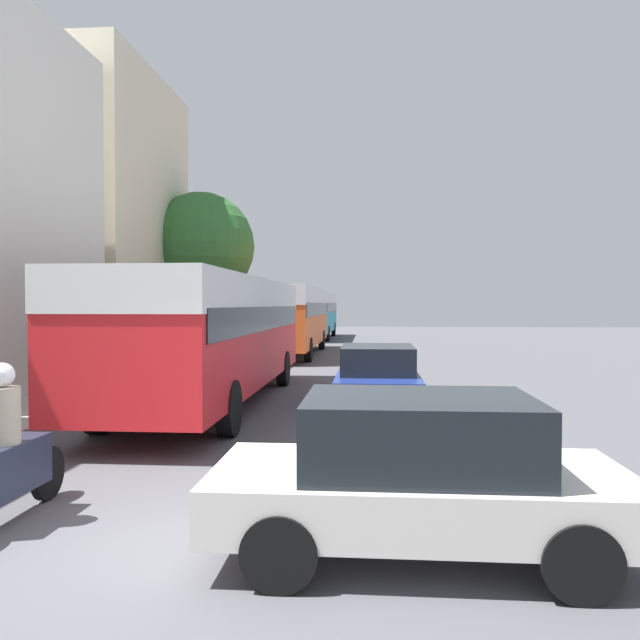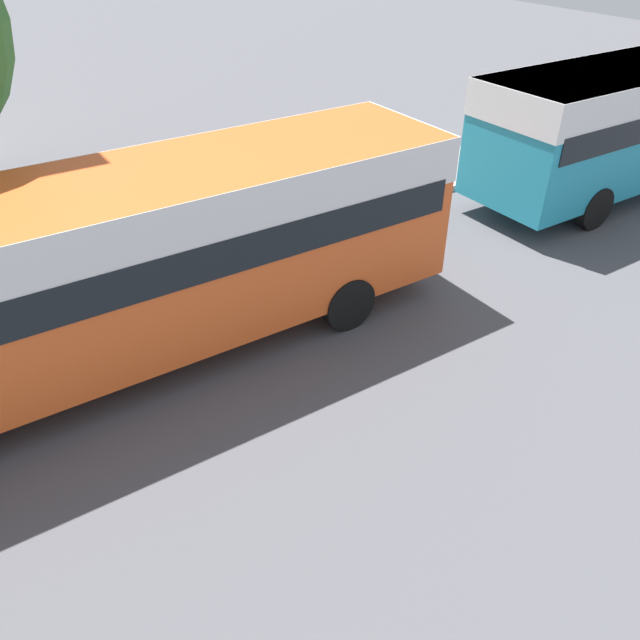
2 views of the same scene
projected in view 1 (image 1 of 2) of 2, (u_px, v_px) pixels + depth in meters
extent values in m
plane|color=#515156|center=(161.00, 545.00, 6.05)|extent=(120.00, 120.00, 0.00)
cube|color=beige|center=(77.00, 221.00, 24.41)|extent=(6.47, 8.11, 11.25)
cube|color=red|center=(212.00, 331.00, 14.52)|extent=(2.59, 11.12, 2.43)
cube|color=white|center=(212.00, 295.00, 14.50)|extent=(2.62, 11.18, 0.73)
cube|color=black|center=(212.00, 318.00, 14.51)|extent=(2.65, 10.68, 0.53)
cylinder|color=black|center=(202.00, 368.00, 18.08)|extent=(0.28, 1.00, 1.00)
cylinder|color=black|center=(283.00, 368.00, 17.89)|extent=(0.28, 1.00, 1.00)
cylinder|color=black|center=(98.00, 407.00, 11.21)|extent=(0.28, 1.00, 1.00)
cylinder|color=black|center=(229.00, 408.00, 11.02)|extent=(0.28, 1.00, 1.00)
cube|color=#EA5B23|center=(291.00, 316.00, 28.83)|extent=(2.53, 11.21, 2.60)
cube|color=white|center=(291.00, 296.00, 28.81)|extent=(2.55, 11.27, 0.78)
cube|color=black|center=(291.00, 309.00, 28.82)|extent=(2.58, 10.76, 0.57)
cylinder|color=black|center=(277.00, 340.00, 32.42)|extent=(0.28, 1.00, 1.00)
cylinder|color=black|center=(322.00, 340.00, 32.23)|extent=(0.28, 1.00, 1.00)
cylinder|color=black|center=(252.00, 349.00, 25.49)|extent=(0.28, 1.00, 1.00)
cylinder|color=black|center=(308.00, 350.00, 25.31)|extent=(0.28, 1.00, 1.00)
cube|color=teal|center=(314.00, 312.00, 42.63)|extent=(2.55, 10.67, 2.65)
cube|color=white|center=(314.00, 298.00, 42.61)|extent=(2.57, 10.73, 0.80)
cube|color=black|center=(314.00, 307.00, 42.62)|extent=(2.60, 10.25, 0.58)
cylinder|color=black|center=(302.00, 329.00, 46.06)|extent=(0.28, 1.00, 1.00)
cylinder|color=black|center=(333.00, 329.00, 45.87)|extent=(0.28, 1.00, 1.00)
cylinder|color=black|center=(290.00, 333.00, 39.46)|extent=(0.28, 1.00, 1.00)
cylinder|color=black|center=(327.00, 334.00, 39.27)|extent=(0.28, 1.00, 1.00)
cube|color=#1E2338|center=(9.00, 468.00, 6.65)|extent=(0.38, 1.10, 0.55)
cylinder|color=black|center=(48.00, 473.00, 7.45)|extent=(0.10, 0.64, 0.64)
cylinder|color=gray|center=(2.00, 416.00, 6.54)|extent=(0.36, 0.36, 0.60)
sphere|color=silver|center=(2.00, 375.00, 6.52)|extent=(0.26, 0.26, 0.26)
cube|color=silver|center=(419.00, 494.00, 5.81)|extent=(3.84, 1.82, 0.50)
cube|color=black|center=(419.00, 432.00, 5.80)|extent=(2.11, 1.60, 0.67)
cylinder|color=black|center=(280.00, 552.00, 5.08)|extent=(0.64, 0.22, 0.64)
cylinder|color=black|center=(302.00, 491.00, 6.75)|extent=(0.64, 0.22, 0.64)
cylinder|color=black|center=(580.00, 561.00, 4.89)|extent=(0.64, 0.22, 0.64)
cylinder|color=black|center=(526.00, 496.00, 6.56)|extent=(0.64, 0.22, 0.64)
cube|color=navy|center=(378.00, 383.00, 14.32)|extent=(1.86, 3.97, 0.44)
cube|color=black|center=(378.00, 359.00, 14.31)|extent=(1.63, 2.18, 0.62)
cylinder|color=black|center=(419.00, 401.00, 13.03)|extent=(0.22, 0.64, 0.64)
cylinder|color=black|center=(338.00, 400.00, 13.17)|extent=(0.22, 0.64, 0.64)
cylinder|color=black|center=(411.00, 386.00, 15.49)|extent=(0.22, 0.64, 0.64)
cylinder|color=black|center=(343.00, 385.00, 15.62)|extent=(0.22, 0.64, 0.64)
cylinder|color=brown|center=(201.00, 321.00, 26.73)|extent=(0.36, 0.36, 2.99)
sphere|color=#2D662D|center=(201.00, 246.00, 26.65)|extent=(4.56, 4.56, 4.56)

